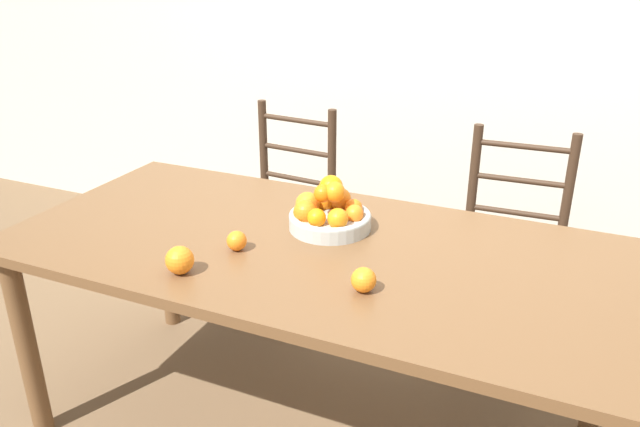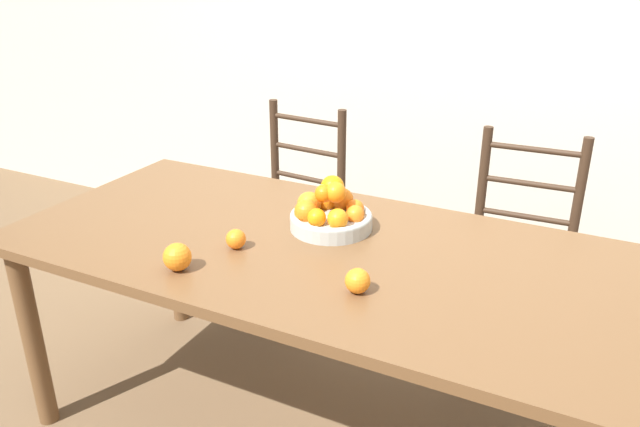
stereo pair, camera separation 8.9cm
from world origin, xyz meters
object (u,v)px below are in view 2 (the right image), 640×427
Objects in this scene: orange_loose_2 at (177,257)px; orange_loose_0 at (358,281)px; orange_loose_1 at (236,239)px; chair_left at (292,215)px; fruit_bowl at (330,212)px; chair_right at (517,260)px.

orange_loose_0 is at bearing 12.69° from orange_loose_2.
chair_left is at bearing 109.19° from orange_loose_1.
fruit_bowl is at bearing 54.59° from orange_loose_1.
orange_loose_0 reaches higher than orange_loose_1.
orange_loose_2 is at bearing -72.56° from chair_left.
fruit_bowl is 0.43m from orange_loose_0.
chair_left is at bearing 128.28° from fruit_bowl.
chair_left is at bearing 102.60° from orange_loose_2.
chair_right is (0.53, 0.65, -0.36)m from fruit_bowl.
fruit_bowl is 3.31× the size of orange_loose_2.
fruit_bowl is at bearing 125.96° from orange_loose_0.
chair_right reaches higher than fruit_bowl.
orange_loose_2 is (-0.07, -0.20, 0.01)m from orange_loose_1.
orange_loose_0 is 0.84× the size of orange_loose_2.
orange_loose_2 is at bearing -119.56° from fruit_bowl.
fruit_bowl is at bearing -131.56° from chair_right.
fruit_bowl is 0.92m from chair_right.
chair_left is (-0.52, 0.65, -0.36)m from fruit_bowl.
orange_loose_1 is (-0.19, -0.27, -0.02)m from fruit_bowl.
orange_loose_1 is 1.04m from chair_left.
orange_loose_1 is at bearing -65.96° from chair_left.
fruit_bowl is 3.91× the size of orange_loose_0.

